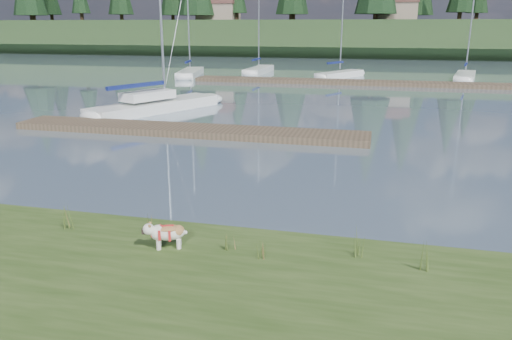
# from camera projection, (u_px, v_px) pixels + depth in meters

# --- Properties ---
(ground) EXTENTS (200.00, 200.00, 0.00)m
(ground) POSITION_uv_depth(u_px,v_px,m) (327.00, 83.00, 40.81)
(ground) COLOR slate
(ground) RESTS_ON ground
(ridge) EXTENTS (200.00, 20.00, 5.00)m
(ridge) POSITION_uv_depth(u_px,v_px,m) (355.00, 38.00, 80.20)
(ridge) COLOR #21351A
(ridge) RESTS_ON ground
(bulldog) EXTENTS (0.88, 0.56, 0.52)m
(bulldog) POSITION_uv_depth(u_px,v_px,m) (167.00, 232.00, 9.95)
(bulldog) COLOR silver
(bulldog) RESTS_ON bank
(sailboat_main) EXTENTS (5.55, 9.09, 13.19)m
(sailboat_main) POSITION_uv_depth(u_px,v_px,m) (164.00, 103.00, 28.07)
(sailboat_main) COLOR white
(sailboat_main) RESTS_ON ground
(dock_near) EXTENTS (16.00, 2.00, 0.30)m
(dock_near) POSITION_uv_depth(u_px,v_px,m) (187.00, 130.00, 22.11)
(dock_near) COLOR #4C3D2C
(dock_near) RESTS_ON ground
(dock_far) EXTENTS (26.00, 2.20, 0.30)m
(dock_far) POSITION_uv_depth(u_px,v_px,m) (351.00, 82.00, 40.32)
(dock_far) COLOR #4C3D2C
(dock_far) RESTS_ON ground
(sailboat_bg_0) EXTENTS (3.20, 8.17, 11.62)m
(sailboat_bg_0) POSITION_uv_depth(u_px,v_px,m) (191.00, 72.00, 47.28)
(sailboat_bg_0) COLOR white
(sailboat_bg_0) RESTS_ON ground
(sailboat_bg_1) EXTENTS (1.68, 7.68, 11.45)m
(sailboat_bg_1) POSITION_uv_depth(u_px,v_px,m) (260.00, 69.00, 50.04)
(sailboat_bg_1) COLOR white
(sailboat_bg_1) RESTS_ON ground
(sailboat_bg_2) EXTENTS (4.45, 6.61, 10.36)m
(sailboat_bg_2) POSITION_uv_depth(u_px,v_px,m) (343.00, 74.00, 45.42)
(sailboat_bg_2) COLOR white
(sailboat_bg_2) RESTS_ON ground
(sailboat_bg_3) EXTENTS (2.89, 7.79, 11.27)m
(sailboat_bg_3) POSITION_uv_depth(u_px,v_px,m) (465.00, 75.00, 44.09)
(sailboat_bg_3) COLOR white
(sailboat_bg_3) RESTS_ON ground
(weed_0) EXTENTS (0.17, 0.14, 0.49)m
(weed_0) POSITION_uv_depth(u_px,v_px,m) (150.00, 223.00, 10.69)
(weed_0) COLOR #475B23
(weed_0) RESTS_ON bank
(weed_1) EXTENTS (0.17, 0.14, 0.40)m
(weed_1) POSITION_uv_depth(u_px,v_px,m) (230.00, 242.00, 9.88)
(weed_1) COLOR #475B23
(weed_1) RESTS_ON bank
(weed_2) EXTENTS (0.17, 0.14, 0.62)m
(weed_2) POSITION_uv_depth(u_px,v_px,m) (358.00, 244.00, 9.57)
(weed_2) COLOR #475B23
(weed_2) RESTS_ON bank
(weed_3) EXTENTS (0.17, 0.14, 0.61)m
(weed_3) POSITION_uv_depth(u_px,v_px,m) (68.00, 218.00, 10.86)
(weed_3) COLOR #475B23
(weed_3) RESTS_ON bank
(weed_4) EXTENTS (0.17, 0.14, 0.41)m
(weed_4) POSITION_uv_depth(u_px,v_px,m) (261.00, 250.00, 9.49)
(weed_4) COLOR #475B23
(weed_4) RESTS_ON bank
(weed_5) EXTENTS (0.17, 0.14, 0.64)m
(weed_5) POSITION_uv_depth(u_px,v_px,m) (422.00, 256.00, 9.03)
(weed_5) COLOR #475B23
(weed_5) RESTS_ON bank
(mud_lip) EXTENTS (60.00, 0.50, 0.14)m
(mud_lip) POSITION_uv_depth(u_px,v_px,m) (181.00, 234.00, 11.34)
(mud_lip) COLOR #33281C
(mud_lip) RESTS_ON ground
(house_0) EXTENTS (6.30, 5.30, 4.65)m
(house_0) POSITION_uv_depth(u_px,v_px,m) (219.00, 7.00, 81.06)
(house_0) COLOR gray
(house_0) RESTS_ON ridge
(house_1) EXTENTS (6.30, 5.30, 4.65)m
(house_1) POSITION_uv_depth(u_px,v_px,m) (397.00, 6.00, 75.62)
(house_1) COLOR gray
(house_1) RESTS_ON ridge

